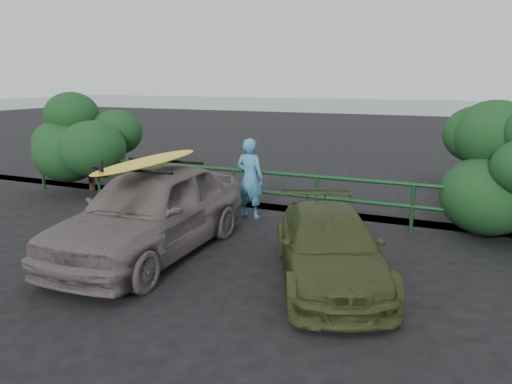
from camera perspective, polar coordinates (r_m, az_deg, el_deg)
ground at (r=7.21m, az=-13.68°, el=-12.53°), size 80.00×80.00×0.00m
ocean at (r=65.28m, az=20.92°, el=9.25°), size 200.00×200.00×0.00m
guardrail at (r=11.17m, az=2.01°, el=-0.27°), size 14.00×0.08×1.04m
shrub_left at (r=13.87m, az=-16.04°, el=4.90°), size 3.20×2.40×2.52m
sedan at (r=8.92m, az=-11.89°, el=-2.13°), size 2.07×4.69×1.57m
olive_vehicle at (r=7.73m, az=8.37°, el=-6.23°), size 2.90×3.98×1.07m
man at (r=11.05m, az=-0.70°, el=1.57°), size 0.68×0.48×1.79m
roof_rack at (r=8.75m, az=-12.14°, el=3.00°), size 1.59×1.15×0.05m
surfboard at (r=8.74m, az=-12.16°, el=3.45°), size 0.76×3.01×0.09m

